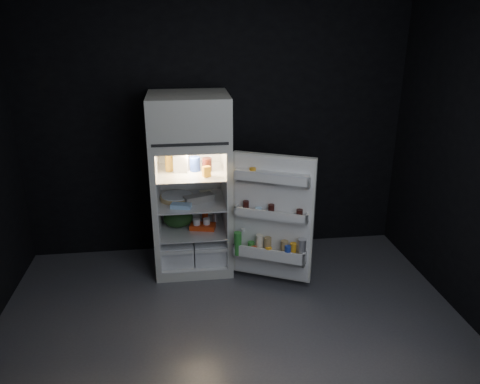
{
  "coord_description": "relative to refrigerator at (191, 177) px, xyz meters",
  "views": [
    {
      "loc": [
        -0.35,
        -3.09,
        2.45
      ],
      "look_at": [
        0.17,
        1.0,
        0.9
      ],
      "focal_mm": 35.0,
      "sensor_mm": 36.0,
      "label": 1
    }
  ],
  "objects": [
    {
      "name": "wrapped_pkg",
      "position": [
        0.14,
        0.07,
        -0.2
      ],
      "size": [
        0.13,
        0.11,
        0.05
      ],
      "primitive_type": "cube",
      "rotation": [
        0.0,
        0.0,
        0.09
      ],
      "color": "#F7EBCA",
      "rests_on": "refrigerator"
    },
    {
      "name": "small_can_silver",
      "position": [
        0.24,
        0.1,
        -0.48
      ],
      "size": [
        0.08,
        0.08,
        0.09
      ],
      "primitive_type": "cylinder",
      "rotation": [
        0.0,
        0.0,
        -0.43
      ],
      "color": "silver",
      "rests_on": "refrigerator"
    },
    {
      "name": "refrigerator",
      "position": [
        0.0,
        0.0,
        0.0
      ],
      "size": [
        0.76,
        0.71,
        1.78
      ],
      "color": "silver",
      "rests_on": "ground"
    },
    {
      "name": "wall_front",
      "position": [
        0.28,
        -3.02,
        0.39
      ],
      "size": [
        4.0,
        0.0,
        2.7
      ],
      "primitive_type": "cube",
      "color": "black",
      "rests_on": "ground"
    },
    {
      "name": "small_can_red",
      "position": [
        0.13,
        0.14,
        -0.48
      ],
      "size": [
        0.08,
        0.08,
        0.09
      ],
      "primitive_type": "cylinder",
      "rotation": [
        0.0,
        0.0,
        0.25
      ],
      "color": "red",
      "rests_on": "refrigerator"
    },
    {
      "name": "mayo_jar",
      "position": [
        0.04,
        -0.01,
        0.14
      ],
      "size": [
        0.12,
        0.12,
        0.14
      ],
      "primitive_type": "cylinder",
      "rotation": [
        0.0,
        0.0,
        -0.19
      ],
      "color": "#1E3AA4",
      "rests_on": "refrigerator"
    },
    {
      "name": "jam_jar",
      "position": [
        0.16,
        -0.02,
        0.14
      ],
      "size": [
        0.1,
        0.1,
        0.13
      ],
      "primitive_type": "cylinder",
      "rotation": [
        0.0,
        0.0,
        0.07
      ],
      "color": "black",
      "rests_on": "refrigerator"
    },
    {
      "name": "amber_bottle",
      "position": [
        -0.21,
        0.03,
        0.18
      ],
      "size": [
        0.1,
        0.1,
        0.22
      ],
      "primitive_type": "cylinder",
      "rotation": [
        0.0,
        0.0,
        0.24
      ],
      "color": "#C0871E",
      "rests_on": "refrigerator"
    },
    {
      "name": "small_carton",
      "position": [
        0.15,
        -0.2,
        0.12
      ],
      "size": [
        0.09,
        0.08,
        0.1
      ],
      "primitive_type": "cube",
      "rotation": [
        0.0,
        0.0,
        0.37
      ],
      "color": "orange",
      "rests_on": "refrigerator"
    },
    {
      "name": "pie",
      "position": [
        -0.15,
        0.01,
        -0.21
      ],
      "size": [
        0.42,
        0.42,
        0.04
      ],
      "primitive_type": "cylinder",
      "rotation": [
        0.0,
        0.0,
        -0.33
      ],
      "color": "tan",
      "rests_on": "refrigerator"
    },
    {
      "name": "wall_back",
      "position": [
        0.28,
        0.38,
        0.39
      ],
      "size": [
        4.0,
        0.0,
        2.7
      ],
      "primitive_type": "cube",
      "color": "black",
      "rests_on": "ground"
    },
    {
      "name": "flat_package",
      "position": [
        -0.11,
        -0.22,
        -0.21
      ],
      "size": [
        0.21,
        0.14,
        0.04
      ],
      "primitive_type": "cube",
      "rotation": [
        0.0,
        0.0,
        -0.26
      ],
      "color": "#9CC8F1",
      "rests_on": "refrigerator"
    },
    {
      "name": "egg_carton",
      "position": [
        0.07,
        -0.08,
        -0.19
      ],
      "size": [
        0.32,
        0.21,
        0.07
      ],
      "primitive_type": "cube",
      "rotation": [
        0.0,
        0.0,
        0.36
      ],
      "color": "gray",
      "rests_on": "refrigerator"
    },
    {
      "name": "produce_bag",
      "position": [
        -0.15,
        0.01,
        -0.43
      ],
      "size": [
        0.34,
        0.31,
        0.2
      ],
      "primitive_type": "ellipsoid",
      "rotation": [
        0.0,
        0.0,
        0.19
      ],
      "color": "#193815",
      "rests_on": "refrigerator"
    },
    {
      "name": "floor",
      "position": [
        0.28,
        -1.32,
        -0.96
      ],
      "size": [
        4.0,
        3.4,
        0.0
      ],
      "primitive_type": "cube",
      "color": "#535359",
      "rests_on": "ground"
    },
    {
      "name": "milk_jug",
      "position": [
        -0.09,
        -0.01,
        0.19
      ],
      "size": [
        0.15,
        0.15,
        0.24
      ],
      "primitive_type": "cube",
      "rotation": [
        0.0,
        0.0,
        -0.17
      ],
      "color": "white",
      "rests_on": "refrigerator"
    },
    {
      "name": "fridge_door",
      "position": [
        0.72,
        -0.54,
        -0.27
      ],
      "size": [
        0.73,
        0.48,
        1.22
      ],
      "color": "silver",
      "rests_on": "ground"
    },
    {
      "name": "yogurt_tray",
      "position": [
        0.1,
        -0.08,
        -0.5
      ],
      "size": [
        0.28,
        0.19,
        0.05
      ],
      "primitive_type": "cube",
      "rotation": [
        0.0,
        0.0,
        -0.23
      ],
      "color": "red",
      "rests_on": "refrigerator"
    }
  ]
}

